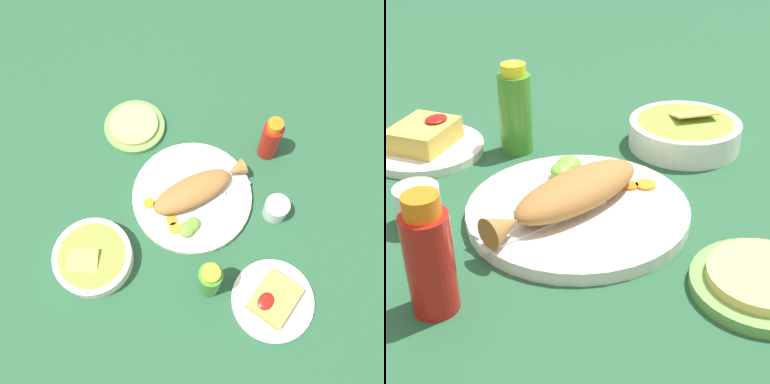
# 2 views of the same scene
# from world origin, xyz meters

# --- Properties ---
(ground_plane) EXTENTS (4.00, 4.00, 0.00)m
(ground_plane) POSITION_xyz_m (0.00, 0.00, 0.00)
(ground_plane) COLOR #235133
(main_plate) EXTENTS (0.30, 0.30, 0.02)m
(main_plate) POSITION_xyz_m (0.00, 0.00, 0.01)
(main_plate) COLOR silver
(main_plate) RESTS_ON ground_plane
(fried_fish) EXTENTS (0.25, 0.16, 0.05)m
(fried_fish) POSITION_xyz_m (-0.01, 0.01, 0.04)
(fried_fish) COLOR #996633
(fried_fish) RESTS_ON main_plate
(fork_near) EXTENTS (0.16, 0.11, 0.00)m
(fork_near) POSITION_xyz_m (-0.07, 0.03, 0.02)
(fork_near) COLOR silver
(fork_near) RESTS_ON main_plate
(fork_far) EXTENTS (0.18, 0.08, 0.00)m
(fork_far) POSITION_xyz_m (-0.04, 0.06, 0.02)
(fork_far) COLOR silver
(fork_far) RESTS_ON main_plate
(carrot_slice_near) EXTENTS (0.02, 0.02, 0.00)m
(carrot_slice_near) POSITION_xyz_m (0.07, -0.05, 0.02)
(carrot_slice_near) COLOR orange
(carrot_slice_near) RESTS_ON main_plate
(carrot_slice_mid) EXTENTS (0.03, 0.03, 0.00)m
(carrot_slice_mid) POSITION_xyz_m (0.08, -0.07, 0.02)
(carrot_slice_mid) COLOR orange
(carrot_slice_mid) RESTS_ON main_plate
(carrot_slice_far) EXTENTS (0.03, 0.03, 0.00)m
(carrot_slice_far) POSITION_xyz_m (0.08, -0.00, 0.02)
(carrot_slice_far) COLOR orange
(carrot_slice_far) RESTS_ON main_plate
(carrot_slice_extra) EXTENTS (0.03, 0.03, 0.00)m
(carrot_slice_extra) POSITION_xyz_m (0.10, 0.02, 0.02)
(carrot_slice_extra) COLOR orange
(carrot_slice_extra) RESTS_ON main_plate
(lime_wedge_main) EXTENTS (0.04, 0.04, 0.02)m
(lime_wedge_main) POSITION_xyz_m (0.08, 0.05, 0.03)
(lime_wedge_main) COLOR #6BB233
(lime_wedge_main) RESTS_ON main_plate
(lime_wedge_side) EXTENTS (0.04, 0.03, 0.02)m
(lime_wedge_side) POSITION_xyz_m (0.06, 0.05, 0.03)
(lime_wedge_side) COLOR #6BB233
(lime_wedge_side) RESTS_ON main_plate
(hot_sauce_bottle_red) EXTENTS (0.05, 0.05, 0.14)m
(hot_sauce_bottle_red) POSITION_xyz_m (-0.23, 0.08, 0.07)
(hot_sauce_bottle_red) COLOR #B21914
(hot_sauce_bottle_red) RESTS_ON ground_plane
(hot_sauce_bottle_green) EXTENTS (0.05, 0.05, 0.15)m
(hot_sauce_bottle_green) POSITION_xyz_m (0.16, 0.16, 0.07)
(hot_sauce_bottle_green) COLOR #3D8428
(hot_sauce_bottle_green) RESTS_ON ground_plane
(salt_cup) EXTENTS (0.06, 0.06, 0.06)m
(salt_cup) POSITION_xyz_m (-0.09, 0.19, 0.02)
(salt_cup) COLOR silver
(salt_cup) RESTS_ON ground_plane
(side_plate_fries) EXTENTS (0.19, 0.19, 0.01)m
(side_plate_fries) POSITION_xyz_m (0.10, 0.30, 0.01)
(side_plate_fries) COLOR silver
(side_plate_fries) RESTS_ON ground_plane
(fries_pile) EXTENTS (0.10, 0.09, 0.04)m
(fries_pile) POSITION_xyz_m (0.10, 0.30, 0.03)
(fries_pile) COLOR gold
(fries_pile) RESTS_ON side_plate_fries
(guacamole_bowl) EXTENTS (0.18, 0.18, 0.06)m
(guacamole_bowl) POSITION_xyz_m (0.27, -0.09, 0.03)
(guacamole_bowl) COLOR white
(guacamole_bowl) RESTS_ON ground_plane
(tortilla_plate) EXTENTS (0.16, 0.16, 0.01)m
(tortilla_plate) POSITION_xyz_m (-0.07, -0.25, 0.01)
(tortilla_plate) COLOR #6B9E4C
(tortilla_plate) RESTS_ON ground_plane
(tortilla_stack) EXTENTS (0.13, 0.13, 0.01)m
(tortilla_stack) POSITION_xyz_m (-0.07, -0.25, 0.02)
(tortilla_stack) COLOR #E0C666
(tortilla_stack) RESTS_ON tortilla_plate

